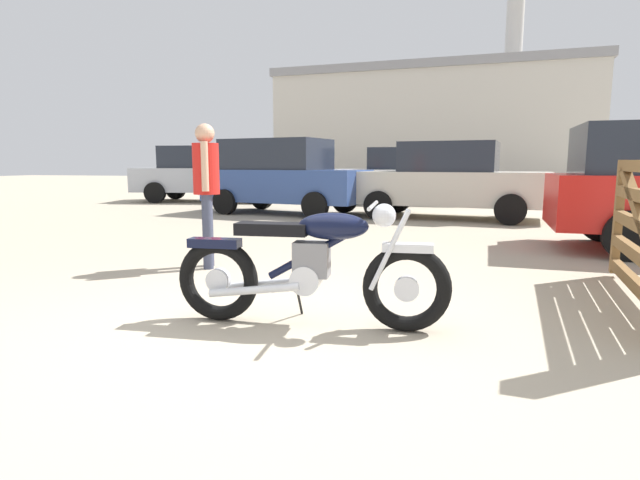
{
  "coord_description": "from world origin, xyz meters",
  "views": [
    {
      "loc": [
        1.36,
        -3.4,
        1.22
      ],
      "look_at": [
        0.36,
        0.51,
        0.61
      ],
      "focal_mm": 28.67,
      "sensor_mm": 36.0,
      "label": 1
    }
  ],
  "objects_px": {
    "bystander": "(206,180)",
    "pale_sedan_back": "(402,176)",
    "red_hatchback_near": "(449,180)",
    "blue_hatchback_right": "(282,176)",
    "silver_sedan_mid": "(214,172)",
    "vintage_motorcycle": "(311,267)"
  },
  "relations": [
    {
      "from": "bystander",
      "to": "red_hatchback_near",
      "type": "relative_size",
      "value": 0.38
    },
    {
      "from": "silver_sedan_mid",
      "to": "red_hatchback_near",
      "type": "distance_m",
      "value": 8.01
    },
    {
      "from": "bystander",
      "to": "silver_sedan_mid",
      "type": "bearing_deg",
      "value": 92.18
    },
    {
      "from": "silver_sedan_mid",
      "to": "pale_sedan_back",
      "type": "distance_m",
      "value": 5.94
    },
    {
      "from": "vintage_motorcycle",
      "to": "bystander",
      "type": "bearing_deg",
      "value": 130.52
    },
    {
      "from": "silver_sedan_mid",
      "to": "pale_sedan_back",
      "type": "xyz_separation_m",
      "value": [
        5.89,
        0.69,
        -0.1
      ]
    },
    {
      "from": "silver_sedan_mid",
      "to": "blue_hatchback_right",
      "type": "bearing_deg",
      "value": 126.45
    },
    {
      "from": "silver_sedan_mid",
      "to": "blue_hatchback_right",
      "type": "relative_size",
      "value": 1.19
    },
    {
      "from": "red_hatchback_near",
      "to": "silver_sedan_mid",
      "type": "bearing_deg",
      "value": -16.42
    },
    {
      "from": "red_hatchback_near",
      "to": "blue_hatchback_right",
      "type": "xyz_separation_m",
      "value": [
        -3.9,
        0.1,
        0.08
      ]
    },
    {
      "from": "pale_sedan_back",
      "to": "vintage_motorcycle",
      "type": "bearing_deg",
      "value": -90.16
    },
    {
      "from": "bystander",
      "to": "red_hatchback_near",
      "type": "height_order",
      "value": "red_hatchback_near"
    },
    {
      "from": "bystander",
      "to": "silver_sedan_mid",
      "type": "distance_m",
      "value": 10.69
    },
    {
      "from": "blue_hatchback_right",
      "to": "silver_sedan_mid",
      "type": "bearing_deg",
      "value": 147.59
    },
    {
      "from": "bystander",
      "to": "silver_sedan_mid",
      "type": "relative_size",
      "value": 0.34
    },
    {
      "from": "bystander",
      "to": "pale_sedan_back",
      "type": "xyz_separation_m",
      "value": [
        1.29,
        10.34,
        -0.18
      ]
    },
    {
      "from": "bystander",
      "to": "pale_sedan_back",
      "type": "height_order",
      "value": "pale_sedan_back"
    },
    {
      "from": "silver_sedan_mid",
      "to": "red_hatchback_near",
      "type": "relative_size",
      "value": 1.12
    },
    {
      "from": "bystander",
      "to": "silver_sedan_mid",
      "type": "height_order",
      "value": "silver_sedan_mid"
    },
    {
      "from": "red_hatchback_near",
      "to": "pale_sedan_back",
      "type": "bearing_deg",
      "value": -62.81
    },
    {
      "from": "red_hatchback_near",
      "to": "blue_hatchback_right",
      "type": "bearing_deg",
      "value": 6.76
    },
    {
      "from": "bystander",
      "to": "blue_hatchback_right",
      "type": "height_order",
      "value": "blue_hatchback_right"
    }
  ]
}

